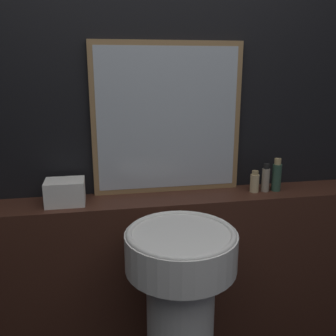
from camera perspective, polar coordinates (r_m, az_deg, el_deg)
wall_back at (r=1.88m, az=-0.77°, el=5.77°), size 8.00×0.06×2.50m
vanity_counter at (r=2.03m, az=0.05°, el=-17.17°), size 2.97×0.23×0.95m
pedestal_sink at (r=1.65m, az=1.89°, el=-21.76°), size 0.44×0.44×0.95m
mirror at (r=1.83m, az=-0.09°, el=7.43°), size 0.73×0.03×0.73m
towel_stack at (r=1.78m, az=-15.41°, el=-3.55°), size 0.18×0.14×0.11m
shampoo_bottle at (r=1.93m, az=13.05°, el=-2.12°), size 0.04×0.04×0.11m
conditioner_bottle at (r=1.95m, az=14.64°, el=-1.58°), size 0.04×0.04×0.14m
lotion_bottle at (r=1.97m, az=16.22°, el=-1.16°), size 0.05×0.05×0.17m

